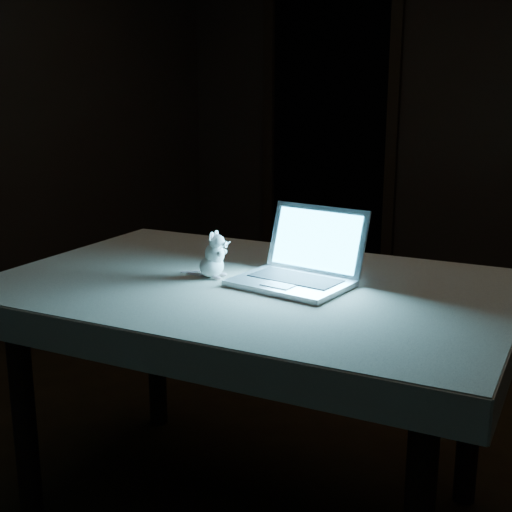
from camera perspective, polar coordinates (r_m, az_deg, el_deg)
The scene contains 7 objects.
floor at distance 2.82m, azimuth 6.92°, elevation -16.65°, with size 5.00×5.00×0.00m, color black.
back_wall at distance 4.85m, azimuth 18.52°, elevation 11.66°, with size 4.50×0.04×2.60m, color black.
doorway at distance 5.17m, azimuth 6.10°, elevation 9.76°, with size 1.06×0.36×2.13m, color black, non-canonical shape.
table at distance 2.34m, azimuth -0.31°, elevation -11.95°, with size 1.52×0.98×0.81m, color black, non-canonical shape.
tablecloth at distance 2.25m, azimuth -1.52°, elevation -3.12°, with size 1.63×1.08×0.10m, color beige, non-canonical shape.
laptop at distance 2.12m, azimuth 2.91°, elevation 0.58°, with size 0.35×0.31×0.24m, color silver, non-canonical shape.
plush_mouse at distance 2.23m, azimuth -3.73°, elevation 0.12°, with size 0.11×0.11×0.15m, color white, non-canonical shape.
Camera 1 is at (0.86, -2.28, 1.43)m, focal length 48.00 mm.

